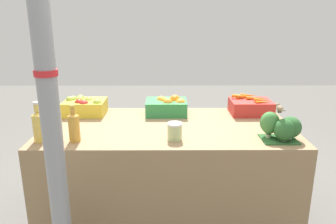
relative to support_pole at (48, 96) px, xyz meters
The scene contains 12 objects.
ground_plane 1.47m from the support_pole, 50.44° to the left, with size 10.00×10.00×0.00m, color #605E59.
market_table 1.20m from the support_pole, 50.44° to the left, with size 1.78×0.91×0.76m, color #937551.
support_pole is the anchor object (origin of this frame).
apple_crate 1.04m from the support_pole, 95.03° to the left, with size 0.32×0.25×0.14m.
orange_crate 1.19m from the support_pole, 59.62° to the left, with size 0.32×0.25×0.15m.
carrot_crate 1.63m from the support_pole, 38.47° to the left, with size 0.32×0.26×0.15m.
broccoli_pile 1.39m from the support_pole, 17.96° to the left, with size 0.25×0.20×0.18m.
juice_bottle_golden 0.53m from the support_pole, 119.79° to the left, with size 0.07×0.07×0.26m.
juice_bottle_cloudy 0.49m from the support_pole, 106.79° to the left, with size 0.08×0.08×0.28m.
juice_bottle_amber 0.49m from the support_pole, 90.89° to the left, with size 0.07×0.07×0.24m.
pickle_jar 0.82m from the support_pole, 33.91° to the left, with size 0.10×0.10×0.11m.
sparrow_bird 1.37m from the support_pole, 18.66° to the left, with size 0.04×0.14×0.05m.
Camera 1 is at (-0.01, -2.24, 1.53)m, focal length 35.00 mm.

